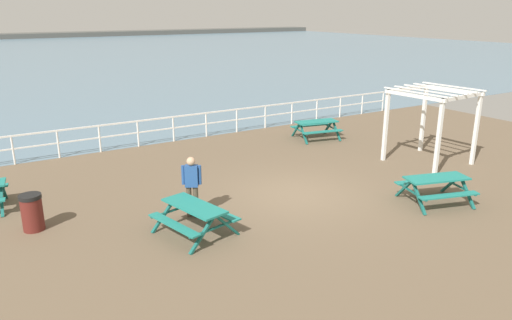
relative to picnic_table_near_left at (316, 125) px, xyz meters
The scene contains 9 objects.
ground_plane 6.80m from the picnic_table_near_left, 133.23° to the right, with size 30.00×24.00×0.20m, color brown.
sea_band 48.05m from the picnic_table_near_left, 95.54° to the left, with size 142.00×90.00×0.01m, color slate.
seaward_railing 5.43m from the picnic_table_near_left, 148.68° to the left, with size 23.07×0.07×1.08m.
picnic_table_near_left is the anchor object (origin of this frame).
picnic_table_near_right 10.20m from the picnic_table_near_left, 145.48° to the right, with size 1.87×2.09×0.80m.
picnic_table_far_left 7.72m from the picnic_table_near_left, 102.26° to the right, with size 2.16×1.96×0.80m.
visitor 9.28m from the picnic_table_near_left, 149.32° to the right, with size 0.47×0.36×1.66m.
lattice_pergola 5.18m from the picnic_table_near_left, 74.51° to the right, with size 2.59×2.71×2.70m.
litter_bin 12.26m from the picnic_table_near_left, 163.80° to the right, with size 0.55×0.55×0.95m.
Camera 1 is at (-8.26, -11.03, 5.35)m, focal length 34.12 mm.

